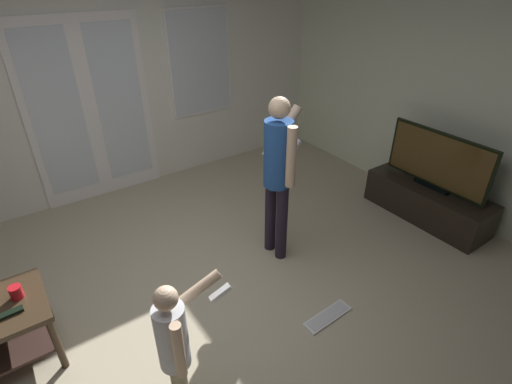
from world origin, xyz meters
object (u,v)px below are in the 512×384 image
at_px(person_child, 176,346).
at_px(loose_keyboard, 328,316).
at_px(flat_screen_tv, 438,161).
at_px(person_adult, 279,167).
at_px(tv_stand, 428,202).
at_px(cup_near_edge, 16,292).
at_px(tv_remote_black, 9,314).

xyz_separation_m(person_child, loose_keyboard, (1.29, 0.06, -0.65)).
distance_m(flat_screen_tv, person_child, 3.25).
relative_size(person_adult, person_child, 1.43).
height_order(flat_screen_tv, person_child, person_child).
bearing_deg(flat_screen_tv, person_child, -171.07).
distance_m(person_adult, person_child, 1.78).
bearing_deg(flat_screen_tv, loose_keyboard, -167.04).
distance_m(tv_stand, person_adult, 1.96).
bearing_deg(cup_near_edge, loose_keyboard, -27.81).
distance_m(tv_stand, cup_near_edge, 3.95).
xyz_separation_m(tv_stand, cup_near_edge, (-3.89, 0.60, 0.36)).
distance_m(flat_screen_tv, person_adult, 1.83).
distance_m(tv_stand, person_child, 3.29).
bearing_deg(tv_remote_black, loose_keyboard, -26.76).
relative_size(loose_keyboard, cup_near_edge, 4.73).
height_order(tv_stand, tv_remote_black, tv_remote_black).
distance_m(flat_screen_tv, loose_keyboard, 2.09).
relative_size(flat_screen_tv, cup_near_edge, 12.09).
bearing_deg(cup_near_edge, tv_remote_black, -115.94).
height_order(person_adult, tv_remote_black, person_adult).
relative_size(tv_stand, flat_screen_tv, 1.17).
bearing_deg(loose_keyboard, cup_near_edge, 152.19).
relative_size(person_child, cup_near_edge, 11.68).
bearing_deg(person_adult, tv_stand, -15.11).
height_order(loose_keyboard, tv_remote_black, tv_remote_black).
height_order(cup_near_edge, tv_remote_black, cup_near_edge).
bearing_deg(loose_keyboard, person_child, -177.23).
xyz_separation_m(person_adult, tv_remote_black, (-2.21, -0.02, -0.42)).
bearing_deg(person_adult, tv_remote_black, -179.59).
relative_size(flat_screen_tv, tv_remote_black, 6.68).
height_order(tv_stand, person_adult, person_adult).
distance_m(tv_stand, flat_screen_tv, 0.51).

